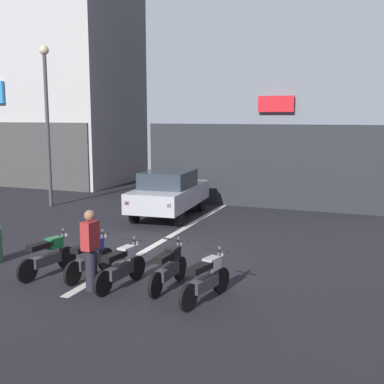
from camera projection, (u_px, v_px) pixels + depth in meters
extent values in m
plane|color=#232328|center=(135.00, 256.00, 12.26)|extent=(120.00, 120.00, 0.00)
cube|color=silver|center=(212.00, 212.00, 17.79)|extent=(0.20, 18.00, 0.01)
cube|color=silver|center=(62.00, 59.00, 26.40)|extent=(8.27, 7.56, 13.10)
cube|color=#454543|center=(19.00, 155.00, 23.65)|extent=(7.94, 0.10, 3.20)
cube|color=gray|center=(287.00, 12.00, 21.84)|extent=(9.58, 9.25, 16.25)
cube|color=#292C30|center=(260.00, 166.00, 18.55)|extent=(9.19, 0.10, 3.20)
cube|color=red|center=(276.00, 104.00, 17.91)|extent=(1.33, 0.16, 0.59)
cylinder|color=black|center=(162.00, 201.00, 18.45)|extent=(0.23, 0.65, 0.64)
cylinder|color=black|center=(201.00, 203.00, 18.01)|extent=(0.23, 0.65, 0.64)
cylinder|color=black|center=(134.00, 214.00, 16.00)|extent=(0.23, 0.65, 0.64)
cylinder|color=black|center=(179.00, 216.00, 15.55)|extent=(0.23, 0.65, 0.64)
cube|color=#B7BABF|center=(170.00, 196.00, 16.94)|extent=(2.05, 4.22, 0.66)
cube|color=#2D3842|center=(168.00, 179.00, 16.70)|extent=(1.69, 2.07, 0.56)
cube|color=red|center=(127.00, 203.00, 15.22)|extent=(0.14, 0.07, 0.12)
cube|color=red|center=(169.00, 206.00, 14.82)|extent=(0.14, 0.07, 0.12)
cylinder|color=#47474C|center=(48.00, 132.00, 18.60)|extent=(0.14, 0.14, 5.76)
sphere|color=beige|center=(44.00, 50.00, 18.12)|extent=(0.36, 0.36, 0.36)
cylinder|color=black|center=(67.00, 258.00, 11.26)|extent=(0.16, 0.52, 0.52)
cylinder|color=black|center=(27.00, 271.00, 10.29)|extent=(0.16, 0.52, 0.52)
cube|color=#38383D|center=(46.00, 260.00, 10.71)|extent=(0.33, 0.76, 0.22)
cube|color=black|center=(40.00, 246.00, 10.53)|extent=(0.32, 0.63, 0.12)
cube|color=#1E7238|center=(54.00, 243.00, 10.88)|extent=(0.28, 0.39, 0.24)
cylinder|color=#4C4C51|center=(62.00, 244.00, 11.08)|extent=(0.11, 0.25, 0.70)
cylinder|color=black|center=(58.00, 230.00, 10.96)|extent=(0.55, 0.13, 0.04)
sphere|color=silver|center=(65.00, 235.00, 11.16)|extent=(0.12, 0.12, 0.12)
cylinder|color=black|center=(106.00, 259.00, 11.15)|extent=(0.12, 0.52, 0.52)
cylinder|color=black|center=(73.00, 273.00, 10.13)|extent=(0.12, 0.52, 0.52)
cube|color=#38383D|center=(88.00, 262.00, 10.58)|extent=(0.27, 0.75, 0.22)
cube|color=black|center=(83.00, 248.00, 10.38)|extent=(0.27, 0.62, 0.12)
cube|color=#233DB7|center=(95.00, 244.00, 10.75)|extent=(0.25, 0.38, 0.24)
cylinder|color=#4C4C51|center=(101.00, 245.00, 10.96)|extent=(0.09, 0.24, 0.70)
cylinder|color=black|center=(99.00, 232.00, 10.84)|extent=(0.55, 0.09, 0.04)
sphere|color=silver|center=(104.00, 236.00, 11.04)|extent=(0.12, 0.12, 0.12)
cylinder|color=black|center=(137.00, 268.00, 10.51)|extent=(0.14, 0.52, 0.52)
cylinder|color=black|center=(103.00, 284.00, 9.52)|extent=(0.14, 0.52, 0.52)
cube|color=#38383D|center=(119.00, 271.00, 9.96)|extent=(0.30, 0.76, 0.22)
cube|color=black|center=(114.00, 256.00, 9.77)|extent=(0.30, 0.62, 0.12)
cube|color=silver|center=(127.00, 252.00, 10.13)|extent=(0.27, 0.39, 0.24)
cylinder|color=#4C4C51|center=(133.00, 253.00, 10.33)|extent=(0.10, 0.24, 0.70)
cylinder|color=black|center=(130.00, 239.00, 10.21)|extent=(0.55, 0.11, 0.04)
sphere|color=silver|center=(136.00, 244.00, 10.41)|extent=(0.12, 0.12, 0.12)
cylinder|color=black|center=(180.00, 268.00, 10.47)|extent=(0.09, 0.52, 0.52)
cylinder|color=black|center=(156.00, 285.00, 9.43)|extent=(0.09, 0.52, 0.52)
cube|color=#38383D|center=(167.00, 272.00, 9.88)|extent=(0.23, 0.74, 0.22)
cube|color=black|center=(164.00, 257.00, 9.69)|extent=(0.24, 0.61, 0.12)
cube|color=black|center=(173.00, 253.00, 10.07)|extent=(0.23, 0.37, 0.24)
cylinder|color=#4C4C51|center=(177.00, 253.00, 10.27)|extent=(0.08, 0.24, 0.70)
cylinder|color=black|center=(176.00, 240.00, 10.15)|extent=(0.55, 0.06, 0.04)
sphere|color=silver|center=(180.00, 244.00, 10.36)|extent=(0.12, 0.12, 0.12)
cylinder|color=black|center=(221.00, 280.00, 9.72)|extent=(0.19, 0.52, 0.52)
cylinder|color=black|center=(188.00, 298.00, 8.78)|extent=(0.19, 0.52, 0.52)
cube|color=#38383D|center=(204.00, 284.00, 9.19)|extent=(0.37, 0.76, 0.22)
cube|color=black|center=(200.00, 268.00, 9.01)|extent=(0.35, 0.63, 0.12)
cube|color=#B2B5BA|center=(212.00, 264.00, 9.35)|extent=(0.30, 0.40, 0.24)
cylinder|color=#4C4C51|center=(218.00, 264.00, 9.54)|extent=(0.12, 0.25, 0.70)
cylinder|color=black|center=(216.00, 249.00, 9.42)|extent=(0.54, 0.16, 0.04)
sphere|color=silver|center=(221.00, 254.00, 9.62)|extent=(0.12, 0.12, 0.12)
cylinder|color=#23232D|center=(91.00, 270.00, 9.81)|extent=(0.24, 0.24, 0.86)
cube|color=#B22D2D|center=(90.00, 236.00, 9.70)|extent=(0.25, 0.38, 0.58)
sphere|color=#9E7051|center=(90.00, 215.00, 9.63)|extent=(0.22, 0.22, 0.22)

